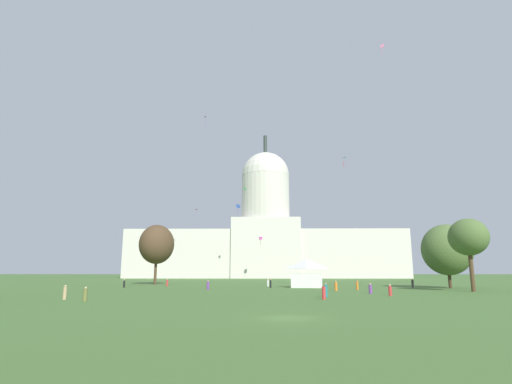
{
  "coord_description": "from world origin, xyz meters",
  "views": [
    {
      "loc": [
        -1.68,
        -29.62,
        3.25
      ],
      "look_at": [
        -3.98,
        94.75,
        27.77
      ],
      "focal_mm": 28.21,
      "sensor_mm": 36.0,
      "label": 1
    }
  ],
  "objects": [
    {
      "name": "kite_violet_high",
      "position": [
        -21.47,
        102.74,
        55.56
      ],
      "size": [
        0.81,
        1.24,
        3.0
      ],
      "rotation": [
        0.0,
        0.0,
        1.63
      ],
      "color": "purple"
    },
    {
      "name": "person_red_front_right",
      "position": [
        -22.71,
        59.71,
        0.72
      ],
      "size": [
        0.44,
        0.44,
        1.59
      ],
      "rotation": [
        0.0,
        0.0,
        4.66
      ],
      "color": "red",
      "rests_on": "ground_plane"
    },
    {
      "name": "person_orange_mid_center",
      "position": [
        10.42,
        39.49,
        0.74
      ],
      "size": [
        0.66,
        0.66,
        1.66
      ],
      "rotation": [
        0.0,
        0.0,
        0.73
      ],
      "color": "orange",
      "rests_on": "ground_plane"
    },
    {
      "name": "kite_pink_high",
      "position": [
        26.69,
        57.76,
        55.46
      ],
      "size": [
        0.78,
        0.84,
        3.31
      ],
      "rotation": [
        0.0,
        0.0,
        1.72
      ],
      "color": "pink"
    },
    {
      "name": "event_tent",
      "position": [
        7.06,
        53.44,
        2.84
      ],
      "size": [
        7.1,
        6.17,
        5.67
      ],
      "rotation": [
        0.0,
        0.0,
        -0.15
      ],
      "color": "white",
      "rests_on": "ground_plane"
    },
    {
      "name": "tree_east_near",
      "position": [
        34.38,
        50.59,
        7.38
      ],
      "size": [
        13.89,
        13.64,
        12.34
      ],
      "color": "#42301E",
      "rests_on": "ground_plane"
    },
    {
      "name": "person_black_front_left",
      "position": [
        -29.7,
        52.59,
        0.74
      ],
      "size": [
        0.45,
        0.45,
        1.6
      ],
      "rotation": [
        0.0,
        0.0,
        5.9
      ],
      "color": "black",
      "rests_on": "ground_plane"
    },
    {
      "name": "person_olive_back_left",
      "position": [
        -21.21,
        15.29,
        0.7
      ],
      "size": [
        0.58,
        0.58,
        1.57
      ],
      "rotation": [
        0.0,
        0.0,
        4.96
      ],
      "color": "olive",
      "rests_on": "ground_plane"
    },
    {
      "name": "person_purple_back_center",
      "position": [
        13.86,
        30.73,
        0.67
      ],
      "size": [
        0.52,
        0.52,
        1.51
      ],
      "rotation": [
        0.0,
        0.0,
        3.27
      ],
      "color": "#703D93",
      "rests_on": "ground_plane"
    },
    {
      "name": "capitol_building",
      "position": [
        -0.59,
        163.09,
        19.16
      ],
      "size": [
        130.06,
        23.52,
        70.01
      ],
      "color": "beige",
      "rests_on": "ground_plane"
    },
    {
      "name": "person_black_edge_west",
      "position": [
        -0.31,
        51.62,
        0.8
      ],
      "size": [
        0.39,
        0.39,
        1.7
      ],
      "rotation": [
        0.0,
        0.0,
        4.51
      ],
      "color": "black",
      "rests_on": "ground_plane"
    },
    {
      "name": "person_white_deep_crowd",
      "position": [
        -0.75,
        59.06,
        0.76
      ],
      "size": [
        0.48,
        0.48,
        1.66
      ],
      "rotation": [
        0.0,
        0.0,
        3.36
      ],
      "color": "silver",
      "rests_on": "ground_plane"
    },
    {
      "name": "person_red_near_tent",
      "position": [
        5.34,
        18.79,
        0.77
      ],
      "size": [
        0.61,
        0.61,
        1.69
      ],
      "rotation": [
        0.0,
        0.0,
        4.05
      ],
      "color": "red",
      "rests_on": "ground_plane"
    },
    {
      "name": "person_teal_edge_east",
      "position": [
        6.21,
        22.99,
        0.8
      ],
      "size": [
        0.59,
        0.59,
        1.77
      ],
      "rotation": [
        0.0,
        0.0,
        5.01
      ],
      "color": "#1E757A",
      "rests_on": "ground_plane"
    },
    {
      "name": "person_black_aisle_center",
      "position": [
        28.22,
        53.49,
        0.79
      ],
      "size": [
        0.63,
        0.63,
        1.74
      ],
      "rotation": [
        0.0,
        0.0,
        2.59
      ],
      "color": "black",
      "rests_on": "ground_plane"
    },
    {
      "name": "person_red_mid_left",
      "position": [
        15.28,
        26.05,
        0.67
      ],
      "size": [
        0.46,
        0.46,
        1.5
      ],
      "rotation": [
        0.0,
        0.0,
        4.77
      ],
      "color": "red",
      "rests_on": "ground_plane"
    },
    {
      "name": "ground_plane",
      "position": [
        0.0,
        0.0,
        0.0
      ],
      "size": [
        800.0,
        800.0,
        0.0
      ],
      "primitive_type": "plane",
      "color": "#42662D"
    },
    {
      "name": "person_purple_mid_right",
      "position": [
        -11.58,
        43.52,
        0.74
      ],
      "size": [
        0.65,
        0.65,
        1.65
      ],
      "rotation": [
        0.0,
        0.0,
        2.26
      ],
      "color": "#703D93",
      "rests_on": "ground_plane"
    },
    {
      "name": "kite_red_mid",
      "position": [
        -21.37,
        84.2,
        20.39
      ],
      "size": [
        1.12,
        1.44,
        0.14
      ],
      "rotation": [
        0.0,
        0.0,
        5.13
      ],
      "color": "red"
    },
    {
      "name": "kite_magenta_low",
      "position": [
        -2.82,
        134.62,
        16.35
      ],
      "size": [
        1.31,
        1.27,
        3.44
      ],
      "rotation": [
        0.0,
        0.0,
        1.78
      ],
      "color": "#D1339E"
    },
    {
      "name": "tree_east_far",
      "position": [
        32.01,
        37.21,
        8.69
      ],
      "size": [
        7.76,
        8.16,
        11.78
      ],
      "color": "#4C3823",
      "rests_on": "ground_plane"
    },
    {
      "name": "kite_green_mid",
      "position": [
        -8.58,
        121.05,
        34.25
      ],
      "size": [
        0.97,
        0.96,
        2.06
      ],
      "rotation": [
        0.0,
        0.0,
        0.94
      ],
      "color": "green"
    },
    {
      "name": "kite_blue_mid",
      "position": [
        -8.7,
        80.68,
        20.97
      ],
      "size": [
        1.17,
        1.14,
        2.76
      ],
      "rotation": [
        0.0,
        0.0,
        1.08
      ],
      "color": "blue"
    },
    {
      "name": "person_tan_lawn_far_left",
      "position": [
        -24.76,
        17.95,
        0.76
      ],
      "size": [
        0.51,
        0.51,
        1.67
      ],
      "rotation": [
        0.0,
        0.0,
        5.06
      ],
      "color": "tan",
      "rests_on": "ground_plane"
    },
    {
      "name": "tree_west_far",
      "position": [
        -28.54,
        71.51,
        9.84
      ],
      "size": [
        10.26,
        11.32,
        14.75
      ],
      "color": "#4C3823",
      "rests_on": "ground_plane"
    },
    {
      "name": "person_orange_front_center",
      "position": [
        14.76,
        43.01,
        0.78
      ],
      "size": [
        0.54,
        0.54,
        1.71
      ],
      "rotation": [
        0.0,
        0.0,
        4.28
      ],
      "color": "orange",
      "rests_on": "ground_plane"
    },
    {
      "name": "kite_cyan_mid",
      "position": [
        18.22,
        67.5,
        30.65
      ],
      "size": [
        1.35,
        1.4,
        2.2
      ],
      "rotation": [
        0.0,
        0.0,
        5.4
      ],
      "color": "#33BCDB"
    }
  ]
}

